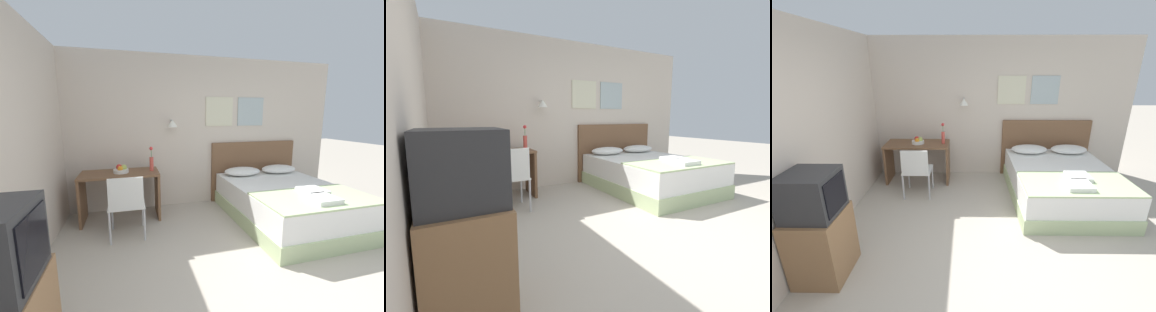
{
  "view_description": "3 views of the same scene",
  "coord_description": "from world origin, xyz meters",
  "views": [
    {
      "loc": [
        -1.26,
        -1.35,
        1.65
      ],
      "look_at": [
        -0.37,
        1.97,
        1.04
      ],
      "focal_mm": 22.0,
      "sensor_mm": 36.0,
      "label": 1
    },
    {
      "loc": [
        -2.1,
        -1.65,
        1.26
      ],
      "look_at": [
        -0.34,
        1.69,
        0.7
      ],
      "focal_mm": 24.0,
      "sensor_mm": 36.0,
      "label": 2
    },
    {
      "loc": [
        -0.49,
        -2.24,
        2.18
      ],
      "look_at": [
        -0.53,
        1.37,
        0.87
      ],
      "focal_mm": 24.0,
      "sensor_mm": 36.0,
      "label": 3
    }
  ],
  "objects": [
    {
      "name": "wall_back",
      "position": [
        0.01,
        2.78,
        1.33
      ],
      "size": [
        5.37,
        0.31,
        2.65
      ],
      "color": "beige",
      "rests_on": "ground_plane"
    },
    {
      "name": "pillow_left",
      "position": [
        0.7,
        2.44,
        0.63
      ],
      "size": [
        0.68,
        0.41,
        0.14
      ],
      "color": "white",
      "rests_on": "bed"
    },
    {
      "name": "pillow_right",
      "position": [
        1.46,
        2.44,
        0.63
      ],
      "size": [
        0.68,
        0.41,
        0.14
      ],
      "color": "white",
      "rests_on": "bed"
    },
    {
      "name": "throw_blanket",
      "position": [
        1.08,
        1.07,
        0.57
      ],
      "size": [
        1.57,
        0.82,
        0.02
      ],
      "color": "#B2C693",
      "rests_on": "bed"
    },
    {
      "name": "desk",
      "position": [
        -1.43,
        2.37,
        0.53
      ],
      "size": [
        1.18,
        0.58,
        0.76
      ],
      "color": "brown",
      "rests_on": "ground_plane"
    },
    {
      "name": "folded_towel_near_foot",
      "position": [
        1.14,
        1.21,
        0.61
      ],
      "size": [
        0.33,
        0.31,
        0.06
      ],
      "color": "white",
      "rests_on": "throw_blanket"
    },
    {
      "name": "headboard",
      "position": [
        1.08,
        2.72,
        0.56
      ],
      "size": [
        1.73,
        0.06,
        1.13
      ],
      "color": "brown",
      "rests_on": "ground_plane"
    },
    {
      "name": "flower_vase",
      "position": [
        -0.94,
        2.37,
        0.91
      ],
      "size": [
        0.06,
        0.06,
        0.39
      ],
      "color": "#D14C42",
      "rests_on": "desk"
    },
    {
      "name": "fruit_bowl",
      "position": [
        -1.41,
        2.36,
        0.81
      ],
      "size": [
        0.23,
        0.23,
        0.13
      ],
      "color": "silver",
      "rests_on": "desk"
    },
    {
      "name": "desk_chair",
      "position": [
        -1.33,
        1.7,
        0.52
      ],
      "size": [
        0.47,
        0.47,
        0.87
      ],
      "color": "white",
      "rests_on": "ground_plane"
    },
    {
      "name": "folded_towel_mid_bed",
      "position": [
        1.04,
        0.93,
        0.61
      ],
      "size": [
        0.35,
        0.32,
        0.06
      ],
      "color": "white",
      "rests_on": "throw_blanket"
    },
    {
      "name": "bed",
      "position": [
        1.08,
        1.67,
        0.27
      ],
      "size": [
        1.61,
        2.05,
        0.56
      ],
      "color": "#B2C693",
      "rests_on": "ground_plane"
    }
  ]
}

